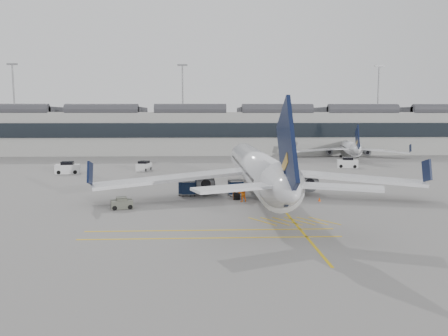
{
  "coord_description": "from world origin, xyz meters",
  "views": [
    {
      "loc": [
        1.54,
        -47.64,
        10.04
      ],
      "look_at": [
        3.78,
        2.87,
        4.0
      ],
      "focal_mm": 35.0,
      "sensor_mm": 36.0,
      "label": 1
    }
  ],
  "objects_px": {
    "airliner_main": "(258,169)",
    "ramp_agent_a": "(235,193)",
    "ramp_agent_b": "(243,193)",
    "baggage_cart_a": "(236,187)",
    "belt_loader": "(276,195)",
    "pushback_tug": "(122,204)"
  },
  "relations": [
    {
      "from": "ramp_agent_a",
      "to": "airliner_main",
      "type": "bearing_deg",
      "value": 9.28
    },
    {
      "from": "ramp_agent_b",
      "to": "pushback_tug",
      "type": "bearing_deg",
      "value": 8.03
    },
    {
      "from": "airliner_main",
      "to": "pushback_tug",
      "type": "height_order",
      "value": "airliner_main"
    },
    {
      "from": "airliner_main",
      "to": "pushback_tug",
      "type": "distance_m",
      "value": 17.23
    },
    {
      "from": "ramp_agent_a",
      "to": "pushback_tug",
      "type": "relative_size",
      "value": 0.63
    },
    {
      "from": "baggage_cart_a",
      "to": "ramp_agent_b",
      "type": "distance_m",
      "value": 4.02
    },
    {
      "from": "belt_loader",
      "to": "pushback_tug",
      "type": "xyz_separation_m",
      "value": [
        -17.53,
        -4.15,
        -0.01
      ]
    },
    {
      "from": "airliner_main",
      "to": "ramp_agent_a",
      "type": "xyz_separation_m",
      "value": [
        -2.98,
        -1.69,
        -2.65
      ]
    },
    {
      "from": "airliner_main",
      "to": "ramp_agent_a",
      "type": "bearing_deg",
      "value": -151.09
    },
    {
      "from": "airliner_main",
      "to": "baggage_cart_a",
      "type": "xyz_separation_m",
      "value": [
        -2.68,
        0.72,
        -2.4
      ]
    },
    {
      "from": "baggage_cart_a",
      "to": "ramp_agent_a",
      "type": "xyz_separation_m",
      "value": [
        -0.3,
        -2.41,
        -0.25
      ]
    },
    {
      "from": "airliner_main",
      "to": "ramp_agent_a",
      "type": "relative_size",
      "value": 27.44
    },
    {
      "from": "ramp_agent_a",
      "to": "belt_loader",
      "type": "bearing_deg",
      "value": -29.51
    },
    {
      "from": "ramp_agent_b",
      "to": "pushback_tug",
      "type": "height_order",
      "value": "ramp_agent_b"
    },
    {
      "from": "ramp_agent_b",
      "to": "baggage_cart_a",
      "type": "bearing_deg",
      "value": -88.51
    },
    {
      "from": "airliner_main",
      "to": "ramp_agent_b",
      "type": "relative_size",
      "value": 21.97
    },
    {
      "from": "airliner_main",
      "to": "pushback_tug",
      "type": "xyz_separation_m",
      "value": [
        -15.64,
        -6.63,
        -2.89
      ]
    },
    {
      "from": "baggage_cart_a",
      "to": "belt_loader",
      "type": "bearing_deg",
      "value": -45.68
    },
    {
      "from": "baggage_cart_a",
      "to": "pushback_tug",
      "type": "xyz_separation_m",
      "value": [
        -12.96,
        -7.35,
        -0.49
      ]
    },
    {
      "from": "ramp_agent_a",
      "to": "ramp_agent_b",
      "type": "relative_size",
      "value": 0.8
    },
    {
      "from": "ramp_agent_a",
      "to": "ramp_agent_b",
      "type": "height_order",
      "value": "ramp_agent_b"
    },
    {
      "from": "belt_loader",
      "to": "pushback_tug",
      "type": "relative_size",
      "value": 1.92
    }
  ]
}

